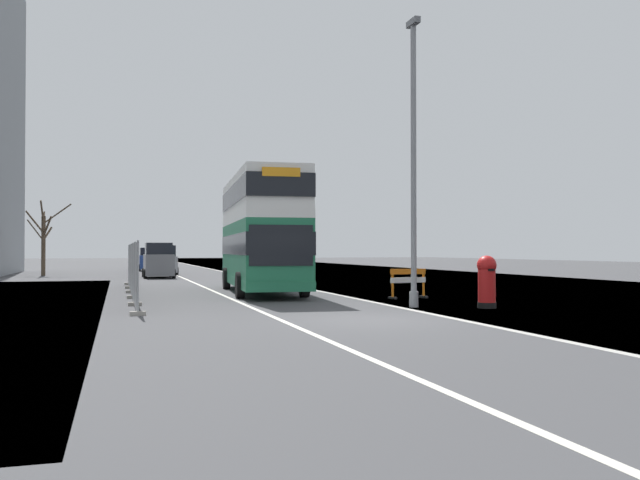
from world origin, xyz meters
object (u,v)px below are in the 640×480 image
object	(u,v)px
lamppost_foreground	(414,170)
double_decker_bus	(261,232)
car_receding_mid	(164,261)
car_oncoming_near	(158,261)
roadworks_barrier	(408,280)
car_receding_far	(150,260)
red_pillar_postbox	(487,279)

from	to	relation	value
lamppost_foreground	double_decker_bus	bearing A→B (deg)	110.12
lamppost_foreground	car_receding_mid	size ratio (longest dim) A/B	2.07
car_oncoming_near	car_receding_mid	bearing A→B (deg)	83.41
lamppost_foreground	roadworks_barrier	distance (m)	5.35
double_decker_bus	lamppost_foreground	xyz separation A→B (m)	(3.17, -8.64, 1.76)
car_oncoming_near	roadworks_barrier	bearing A→B (deg)	-70.44
double_decker_bus	car_receding_mid	bearing A→B (deg)	96.29
car_receding_far	roadworks_barrier	bearing A→B (deg)	-78.30
roadworks_barrier	car_receding_far	world-z (taller)	car_receding_far
car_receding_mid	red_pillar_postbox	bearing A→B (deg)	-76.70
car_receding_far	red_pillar_postbox	bearing A→B (deg)	-78.68
lamppost_foreground	car_receding_far	size ratio (longest dim) A/B	2.20
car_oncoming_near	car_receding_far	bearing A→B (deg)	89.44
lamppost_foreground	red_pillar_postbox	bearing A→B (deg)	-24.24
roadworks_barrier	car_receding_mid	world-z (taller)	car_receding_mid
roadworks_barrier	car_receding_far	size ratio (longest dim) A/B	0.37
double_decker_bus	car_oncoming_near	world-z (taller)	double_decker_bus
double_decker_bus	red_pillar_postbox	bearing A→B (deg)	-61.31
roadworks_barrier	car_receding_mid	bearing A→B (deg)	104.10
lamppost_foreground	car_receding_mid	bearing A→B (deg)	100.14
double_decker_bus	lamppost_foreground	distance (m)	9.37
car_oncoming_near	car_receding_far	world-z (taller)	car_oncoming_near
lamppost_foreground	red_pillar_postbox	xyz separation A→B (m)	(2.08, -0.93, -3.47)
roadworks_barrier	car_receding_mid	xyz separation A→B (m)	(-7.19, 28.63, 0.33)
lamppost_foreground	red_pillar_postbox	size ratio (longest dim) A/B	5.59
red_pillar_postbox	double_decker_bus	bearing A→B (deg)	118.69
double_decker_bus	roadworks_barrier	world-z (taller)	double_decker_bus
double_decker_bus	car_receding_far	world-z (taller)	double_decker_bus
double_decker_bus	car_oncoming_near	bearing A→B (deg)	100.93
red_pillar_postbox	car_oncoming_near	xyz separation A→B (m)	(-8.57, 26.83, 0.17)
red_pillar_postbox	car_receding_far	world-z (taller)	car_receding_far
lamppost_foreground	car_receding_far	xyz separation A→B (m)	(-6.35, 41.14, -3.41)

